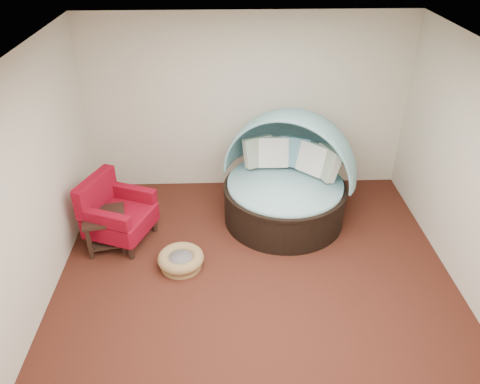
{
  "coord_description": "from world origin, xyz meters",
  "views": [
    {
      "loc": [
        -0.36,
        -4.36,
        4.08
      ],
      "look_at": [
        -0.18,
        0.6,
        0.99
      ],
      "focal_mm": 35.0,
      "sensor_mm": 36.0,
      "label": 1
    }
  ],
  "objects_px": {
    "pet_basket": "(181,260)",
    "side_table": "(105,226)",
    "red_armchair": "(116,213)",
    "canopy_daybed": "(288,172)"
  },
  "relations": [
    {
      "from": "canopy_daybed",
      "to": "pet_basket",
      "type": "distance_m",
      "value": 1.99
    },
    {
      "from": "pet_basket",
      "to": "red_armchair",
      "type": "relative_size",
      "value": 0.65
    },
    {
      "from": "pet_basket",
      "to": "red_armchair",
      "type": "distance_m",
      "value": 1.17
    },
    {
      "from": "canopy_daybed",
      "to": "pet_basket",
      "type": "bearing_deg",
      "value": -120.61
    },
    {
      "from": "pet_basket",
      "to": "red_armchair",
      "type": "bearing_deg",
      "value": 145.28
    },
    {
      "from": "pet_basket",
      "to": "red_armchair",
      "type": "height_order",
      "value": "red_armchair"
    },
    {
      "from": "canopy_daybed",
      "to": "red_armchair",
      "type": "xyz_separation_m",
      "value": [
        -2.42,
        -0.5,
        -0.32
      ]
    },
    {
      "from": "canopy_daybed",
      "to": "side_table",
      "type": "bearing_deg",
      "value": -142.91
    },
    {
      "from": "canopy_daybed",
      "to": "pet_basket",
      "type": "height_order",
      "value": "canopy_daybed"
    },
    {
      "from": "pet_basket",
      "to": "side_table",
      "type": "xyz_separation_m",
      "value": [
        -1.04,
        0.46,
        0.23
      ]
    }
  ]
}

